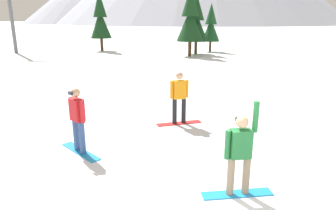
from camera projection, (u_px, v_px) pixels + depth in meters
name	position (u px, v px, depth m)	size (l,w,h in m)	color
snowboarder_foreground	(240.00, 153.00, 5.87)	(1.46, 0.72, 1.94)	#1E8CD8
snowboarder_midground	(78.00, 119.00, 7.82)	(1.47, 1.13, 1.75)	#1E8CD8
snowboarder_background	(179.00, 97.00, 10.01)	(1.49, 0.94, 1.76)	red
pine_tree_twin	(211.00, 26.00, 32.10)	(1.96, 1.96, 5.04)	#472D19
pine_tree_broad	(196.00, 22.00, 29.81)	(2.41, 2.41, 5.77)	#472D19
pine_tree_slender	(190.00, 18.00, 27.88)	(2.54, 2.54, 6.40)	#472D19
pine_tree_young	(100.00, 19.00, 32.63)	(2.26, 2.26, 6.34)	#472D19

